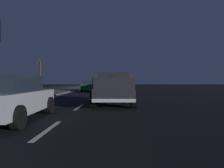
# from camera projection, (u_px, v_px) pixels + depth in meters

# --- Properties ---
(ground) EXTENTS (144.00, 144.00, 0.00)m
(ground) POSITION_uv_depth(u_px,v_px,m) (100.00, 91.00, 28.13)
(ground) COLOR black
(sidewalk_shoulder) EXTENTS (108.00, 4.00, 0.12)m
(sidewalk_shoulder) POSITION_uv_depth(u_px,v_px,m) (58.00, 91.00, 28.18)
(sidewalk_shoulder) COLOR slate
(sidewalk_shoulder) RESTS_ON ground
(grass_verge) EXTENTS (108.00, 6.00, 0.01)m
(grass_verge) POSITION_uv_depth(u_px,v_px,m) (20.00, 91.00, 28.22)
(grass_verge) COLOR #1E3819
(grass_verge) RESTS_ON ground
(lane_markings) EXTENTS (108.00, 3.54, 0.01)m
(lane_markings) POSITION_uv_depth(u_px,v_px,m) (83.00, 91.00, 30.00)
(lane_markings) COLOR silver
(lane_markings) RESTS_ON ground
(pickup_truck) EXTENTS (5.45, 2.34, 1.87)m
(pickup_truck) POSITION_uv_depth(u_px,v_px,m) (113.00, 87.00, 12.37)
(pickup_truck) COLOR #232328
(pickup_truck) RESTS_ON ground
(sedan_black) EXTENTS (4.44, 2.08, 1.54)m
(sedan_black) POSITION_uv_depth(u_px,v_px,m) (113.00, 84.00, 38.68)
(sedan_black) COLOR black
(sedan_black) RESTS_ON ground
(sedan_red) EXTENTS (4.42, 2.05, 1.54)m
(sedan_red) POSITION_uv_depth(u_px,v_px,m) (113.00, 86.00, 24.47)
(sedan_red) COLOR maroon
(sedan_red) RESTS_ON ground
(sedan_green) EXTENTS (4.41, 2.04, 1.54)m
(sedan_green) POSITION_uv_depth(u_px,v_px,m) (90.00, 85.00, 29.37)
(sedan_green) COLOR #14592D
(sedan_green) RESTS_ON ground
(sedan_silver) EXTENTS (4.44, 2.08, 1.54)m
(sedan_silver) POSITION_uv_depth(u_px,v_px,m) (10.00, 97.00, 7.17)
(sedan_silver) COLOR #B2B5BA
(sedan_silver) RESTS_ON ground
(bare_tree_far) EXTENTS (1.59, 1.46, 5.22)m
(bare_tree_far) POSITION_uv_depth(u_px,v_px,m) (40.00, 74.00, 35.00)
(bare_tree_far) COLOR #423323
(bare_tree_far) RESTS_ON ground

